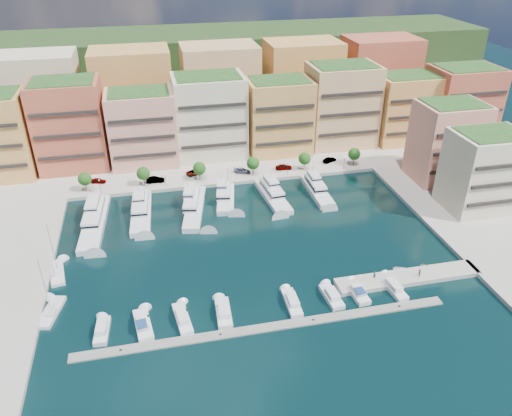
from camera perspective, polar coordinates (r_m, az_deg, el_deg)
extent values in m
plane|color=black|center=(120.49, -0.67, -3.77)|extent=(400.00, 400.00, 0.00)
cube|color=#9E998E|center=(174.85, -4.92, 7.24)|extent=(220.00, 64.00, 2.00)
cube|color=#9E998E|center=(139.24, 25.93, -2.11)|extent=(34.00, 76.00, 2.00)
cube|color=#183415|center=(219.72, -6.76, 11.87)|extent=(240.00, 40.00, 58.00)
cube|color=gray|center=(96.94, 1.32, -13.57)|extent=(72.00, 2.20, 0.35)
cube|color=#9E998E|center=(113.13, 16.93, -7.79)|extent=(32.00, 5.00, 2.00)
cube|color=#B95C3D|center=(161.04, -20.47, 8.80)|extent=(20.00, 16.00, 26.00)
cube|color=black|center=(153.36, -20.76, 7.74)|extent=(18.40, 0.50, 0.90)
cube|color=#1E461C|center=(157.20, -21.34, 13.34)|extent=(17.60, 14.08, 0.80)
cube|color=#E3987E|center=(158.12, -12.84, 8.80)|extent=(20.00, 15.00, 22.00)
cube|color=black|center=(150.87, -12.77, 7.79)|extent=(18.40, 0.50, 0.90)
cube|color=#1E461C|center=(154.57, -13.32, 12.74)|extent=(17.60, 13.20, 0.80)
cube|color=beige|center=(160.54, -5.33, 10.30)|extent=(22.00, 16.00, 25.00)
cube|color=black|center=(152.84, -4.90, 9.31)|extent=(20.24, 0.50, 0.90)
cube|color=#1E461C|center=(156.77, -5.55, 14.75)|extent=(19.36, 14.08, 0.80)
cube|color=#E0A554|center=(163.03, 2.59, 10.33)|extent=(20.00, 15.00, 23.00)
cube|color=black|center=(156.01, 3.33, 9.41)|extent=(18.40, 0.50, 0.90)
cube|color=#1E461C|center=(159.50, 2.69, 14.37)|extent=(17.60, 13.20, 0.80)
cube|color=tan|center=(171.12, 9.71, 11.42)|extent=(22.00, 16.00, 26.00)
cube|color=black|center=(163.91, 10.76, 10.51)|extent=(20.24, 0.50, 0.90)
cube|color=#1E461C|center=(167.51, 10.10, 15.77)|extent=(19.36, 14.08, 0.80)
cube|color=#D78E4E|center=(179.25, 16.56, 10.78)|extent=(20.00, 15.00, 22.00)
cube|color=black|center=(172.89, 17.74, 9.92)|extent=(18.40, 0.50, 0.90)
cube|color=#1E461C|center=(176.13, 17.10, 14.28)|extent=(17.60, 13.20, 0.80)
cube|color=#B95C3D|center=(187.65, 22.38, 10.93)|extent=(22.00, 16.00, 24.00)
cube|color=black|center=(181.28, 23.77, 10.04)|extent=(20.24, 0.50, 0.90)
cube|color=#1E461C|center=(184.50, 23.13, 14.55)|extent=(19.36, 14.08, 0.80)
cube|color=#E3987E|center=(154.24, 20.96, 7.01)|extent=(18.00, 14.00, 22.00)
cube|color=black|center=(148.74, 22.38, 5.91)|extent=(16.56, 0.50, 0.90)
cube|color=#1E461C|center=(150.60, 21.74, 11.00)|extent=(15.84, 12.32, 0.80)
cube|color=beige|center=(141.28, 24.59, 3.76)|extent=(18.00, 14.00, 20.00)
cube|color=black|center=(136.22, 26.27, 2.43)|extent=(16.56, 0.50, 0.90)
cube|color=#1E461C|center=(137.53, 25.49, 7.65)|extent=(15.84, 12.32, 0.80)
cube|color=beige|center=(182.95, -23.37, 11.29)|extent=(26.00, 18.00, 30.00)
cube|color=#E0A554|center=(179.72, -13.82, 12.55)|extent=(26.00, 18.00, 30.00)
cube|color=tan|center=(181.46, -4.10, 13.47)|extent=(26.00, 18.00, 30.00)
cube|color=#D78E4E|center=(188.03, 5.24, 14.00)|extent=(26.00, 18.00, 30.00)
cube|color=#B95C3D|center=(198.96, 13.78, 14.17)|extent=(26.00, 18.00, 30.00)
cylinder|color=#473323|center=(147.90, -18.85, 2.38)|extent=(0.24, 0.24, 3.00)
sphere|color=#174714|center=(146.94, -18.99, 3.15)|extent=(3.80, 3.80, 3.80)
cylinder|color=#473323|center=(146.65, -12.67, 3.07)|extent=(0.24, 0.24, 3.00)
sphere|color=#174714|center=(145.68, -12.77, 3.86)|extent=(3.80, 3.80, 3.80)
cylinder|color=#473323|center=(147.13, -6.45, 3.73)|extent=(0.24, 0.24, 3.00)
sphere|color=#174714|center=(146.17, -6.50, 4.52)|extent=(3.80, 3.80, 3.80)
cylinder|color=#473323|center=(149.34, -0.34, 4.34)|extent=(0.24, 0.24, 3.00)
sphere|color=#174714|center=(148.39, -0.34, 5.12)|extent=(3.80, 3.80, 3.80)
cylinder|color=#473323|center=(153.20, 5.54, 4.87)|extent=(0.24, 0.24, 3.00)
sphere|color=#174714|center=(152.28, 5.58, 5.64)|extent=(3.80, 3.80, 3.80)
cylinder|color=#473323|center=(158.58, 11.08, 5.33)|extent=(0.24, 0.24, 3.00)
sphere|color=#174714|center=(157.69, 11.16, 6.07)|extent=(3.80, 3.80, 3.80)
cylinder|color=black|center=(145.15, -17.38, 2.32)|extent=(0.10, 0.10, 4.00)
sphere|color=#FFF2CC|center=(144.27, -17.51, 3.05)|extent=(0.30, 0.30, 0.30)
cylinder|color=black|center=(144.34, -10.30, 3.10)|extent=(0.10, 0.10, 4.00)
sphere|color=#FFF2CC|center=(143.45, -10.37, 3.84)|extent=(0.30, 0.30, 0.30)
cylinder|color=black|center=(145.76, -3.23, 3.84)|extent=(0.10, 0.10, 4.00)
sphere|color=#FFF2CC|center=(144.88, -3.25, 4.57)|extent=(0.30, 0.30, 0.30)
cylinder|color=black|center=(149.36, 3.61, 4.49)|extent=(0.10, 0.10, 4.00)
sphere|color=#FFF2CC|center=(148.50, 3.63, 5.20)|extent=(0.30, 0.30, 0.30)
cylinder|color=black|center=(154.97, 10.05, 5.04)|extent=(0.10, 0.10, 4.00)
sphere|color=#FFF2CC|center=(154.14, 10.12, 5.74)|extent=(0.30, 0.30, 0.30)
cube|color=silver|center=(132.67, -17.92, -1.79)|extent=(6.86, 27.41, 2.30)
cube|color=silver|center=(134.02, -17.99, -0.45)|extent=(5.13, 15.17, 1.80)
cube|color=black|center=(134.02, -17.99, -0.45)|extent=(5.20, 15.23, 0.55)
cube|color=silver|center=(135.16, -18.05, 0.59)|extent=(3.57, 8.33, 1.40)
cylinder|color=#B2B2B7|center=(135.87, -18.11, 1.51)|extent=(0.14, 0.14, 1.80)
cube|color=silver|center=(133.91, -12.94, -0.72)|extent=(6.01, 22.34, 2.30)
cube|color=silver|center=(134.85, -13.06, 0.50)|extent=(4.62, 12.35, 1.80)
cube|color=black|center=(134.85, -13.06, 0.50)|extent=(4.69, 12.42, 0.55)
cube|color=silver|center=(135.67, -13.15, 1.45)|extent=(3.27, 6.78, 1.40)
cylinder|color=#B2B2B7|center=(136.12, -13.24, 2.30)|extent=(0.14, 0.14, 1.80)
cube|color=black|center=(134.13, -12.92, -0.88)|extent=(6.06, 22.39, 0.35)
cube|color=silver|center=(133.76, -7.01, -0.16)|extent=(8.78, 23.38, 2.30)
cube|color=silver|center=(134.77, -7.17, 1.07)|extent=(5.97, 13.09, 1.80)
cube|color=black|center=(134.77, -7.17, 1.07)|extent=(6.04, 13.16, 0.55)
cube|color=silver|center=(135.64, -7.30, 2.02)|extent=(3.91, 7.27, 1.40)
cylinder|color=#B2B2B7|center=(136.14, -7.40, 2.88)|extent=(0.14, 0.14, 1.80)
cube|color=silver|center=(137.52, -3.46, 0.91)|extent=(7.37, 16.90, 2.30)
cube|color=silver|center=(137.98, -3.60, 1.97)|extent=(5.23, 9.51, 1.80)
cube|color=black|center=(137.98, -3.60, 1.97)|extent=(5.30, 9.58, 0.55)
cube|color=silver|center=(138.40, -3.71, 2.80)|extent=(3.52, 5.31, 1.40)
cylinder|color=#B2B2B7|center=(138.56, -3.79, 3.57)|extent=(0.14, 0.14, 1.80)
cube|color=silver|center=(138.37, 1.95, 1.14)|extent=(6.42, 20.08, 2.30)
cube|color=silver|center=(139.09, 1.76, 2.26)|extent=(4.81, 11.16, 1.80)
cube|color=black|center=(139.09, 1.76, 2.26)|extent=(4.87, 11.22, 0.55)
cube|color=silver|center=(139.73, 1.61, 3.13)|extent=(3.35, 6.15, 1.40)
cylinder|color=#B2B2B7|center=(140.06, 1.50, 3.93)|extent=(0.14, 0.14, 1.80)
cube|color=black|center=(138.58, 1.94, 0.97)|extent=(6.47, 20.14, 0.35)
cube|color=silver|center=(142.27, 7.01, 1.77)|extent=(4.52, 18.80, 2.30)
cube|color=silver|center=(142.91, 6.82, 2.84)|extent=(3.67, 10.35, 1.80)
cube|color=black|center=(142.91, 6.82, 2.84)|extent=(3.73, 10.41, 0.55)
cube|color=silver|center=(143.47, 6.66, 3.67)|extent=(2.67, 5.65, 1.40)
cylinder|color=#B2B2B7|center=(143.74, 6.56, 4.44)|extent=(0.14, 0.14, 1.80)
cube|color=silver|center=(100.05, -17.15, -13.37)|extent=(3.00, 7.34, 1.40)
cube|color=silver|center=(98.93, -17.27, -12.95)|extent=(2.17, 3.58, 1.10)
cube|color=black|center=(100.17, -17.21, -12.51)|extent=(1.77, 0.24, 0.55)
cube|color=silver|center=(99.36, -12.75, -12.99)|extent=(3.87, 8.86, 1.40)
cube|color=silver|center=(98.18, -12.83, -12.59)|extent=(2.70, 4.36, 1.10)
cube|color=black|center=(99.63, -12.84, -12.05)|extent=(2.02, 0.35, 0.55)
cube|color=navy|center=(96.95, -12.86, -12.77)|extent=(2.28, 2.80, 0.12)
cube|color=silver|center=(99.23, -8.38, -12.53)|extent=(3.47, 9.16, 1.40)
cube|color=silver|center=(98.03, -8.42, -12.14)|extent=(2.40, 4.48, 1.10)
cube|color=black|center=(99.55, -8.50, -11.57)|extent=(1.77, 0.30, 0.55)
cube|color=silver|center=(99.71, -3.74, -11.97)|extent=(3.23, 8.50, 1.40)
cube|color=silver|center=(98.54, -3.72, -11.56)|extent=(2.38, 4.13, 1.10)
cube|color=black|center=(99.96, -3.87, -11.05)|extent=(2.00, 0.21, 0.55)
cube|color=silver|center=(102.03, 4.11, -10.84)|extent=(2.66, 8.42, 1.40)
cube|color=silver|center=(100.89, 4.20, -10.42)|extent=(2.02, 4.06, 1.10)
cube|color=black|center=(102.27, 3.93, -9.94)|extent=(1.80, 0.13, 0.55)
cube|color=silver|center=(104.31, 8.62, -10.09)|extent=(3.15, 7.69, 1.40)
cube|color=silver|center=(103.23, 8.74, -9.66)|extent=(2.31, 3.74, 1.10)
cube|color=black|center=(104.46, 8.45, -9.27)|extent=(1.92, 0.22, 0.55)
cube|color=silver|center=(106.17, 11.48, -9.58)|extent=(3.15, 7.45, 1.40)
cube|color=silver|center=(105.11, 11.63, -9.15)|extent=(2.30, 3.63, 1.10)
cube|color=black|center=(106.29, 11.31, -8.79)|extent=(1.91, 0.23, 0.55)
cube|color=navy|center=(104.08, 11.86, -9.21)|extent=(2.00, 2.31, 0.12)
cube|color=silver|center=(109.24, 15.35, -8.86)|extent=(3.22, 8.67, 1.40)
cube|color=silver|center=(108.17, 15.54, -8.45)|extent=(2.27, 4.23, 1.10)
cube|color=black|center=(109.48, 15.13, -8.03)|extent=(1.75, 0.26, 0.55)
cube|color=silver|center=(117.83, -21.75, -6.97)|extent=(4.31, 9.71, 1.20)
cube|color=silver|center=(116.58, -21.88, -6.88)|extent=(2.04, 2.59, 0.60)
cylinder|color=#B2B2B7|center=(114.65, -22.33, -4.17)|extent=(0.14, 0.14, 12.00)
cylinder|color=#B2B2B7|center=(115.81, -21.98, -6.74)|extent=(0.80, 4.18, 0.10)
cube|color=silver|center=(107.49, -22.34, -11.04)|extent=(4.96, 9.48, 1.20)
cube|color=silver|center=(106.25, -22.49, -10.98)|extent=(2.19, 2.61, 0.60)
cylinder|color=#B2B2B7|center=(103.92, -23.00, -8.10)|extent=(0.14, 0.14, 12.00)
cylinder|color=#B2B2B7|center=(105.48, -22.60, -10.85)|extent=(1.11, 3.98, 0.10)
imported|color=silver|center=(114.97, 16.28, -6.77)|extent=(4.20, 3.55, 0.74)
imported|color=#C3BF95|center=(117.93, 18.53, -6.17)|extent=(1.40, 1.22, 0.71)
imported|color=gray|center=(151.87, -17.58, 3.00)|extent=(4.64, 2.82, 1.48)
imported|color=gray|center=(148.00, -11.43, 3.19)|extent=(5.29, 2.15, 1.71)
imported|color=gray|center=(150.98, -6.97, 4.09)|extent=(5.94, 4.11, 1.51)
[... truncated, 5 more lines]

